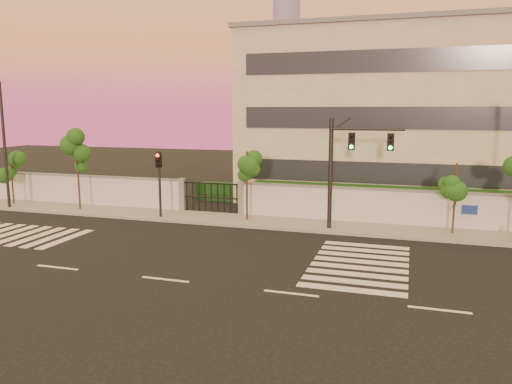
# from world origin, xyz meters

# --- Properties ---
(ground) EXTENTS (120.00, 120.00, 0.00)m
(ground) POSITION_xyz_m (0.00, 0.00, 0.00)
(ground) COLOR black
(ground) RESTS_ON ground
(sidewalk) EXTENTS (60.00, 3.00, 0.15)m
(sidewalk) POSITION_xyz_m (0.00, 10.50, 0.07)
(sidewalk) COLOR gray
(sidewalk) RESTS_ON ground
(perimeter_wall) EXTENTS (60.00, 0.36, 2.20)m
(perimeter_wall) POSITION_xyz_m (0.10, 12.00, 1.07)
(perimeter_wall) COLOR silver
(perimeter_wall) RESTS_ON ground
(hedge_row) EXTENTS (41.00, 4.25, 1.80)m
(hedge_row) POSITION_xyz_m (1.17, 14.74, 0.82)
(hedge_row) COLOR #103713
(hedge_row) RESTS_ON ground
(institutional_building) EXTENTS (24.40, 12.40, 12.25)m
(institutional_building) POSITION_xyz_m (9.00, 21.99, 6.16)
(institutional_building) COLOR #B3AF97
(institutional_building) RESTS_ON ground
(distant_skyscraper) EXTENTS (16.00, 16.00, 118.00)m
(distant_skyscraper) POSITION_xyz_m (-65.00, 280.00, 61.98)
(distant_skyscraper) COLOR slate
(distant_skyscraper) RESTS_ON ground
(road_markings) EXTENTS (57.00, 7.62, 0.02)m
(road_markings) POSITION_xyz_m (-1.58, 3.76, 0.01)
(road_markings) COLOR silver
(road_markings) RESTS_ON ground
(street_tree_b) EXTENTS (1.41, 1.13, 3.53)m
(street_tree_b) POSITION_xyz_m (-17.01, 10.55, 2.60)
(street_tree_b) COLOR #382314
(street_tree_b) RESTS_ON ground
(street_tree_c) EXTENTS (1.62, 1.29, 5.25)m
(street_tree_c) POSITION_xyz_m (-11.48, 10.31, 3.86)
(street_tree_c) COLOR #382314
(street_tree_c) RESTS_ON ground
(street_tree_d) EXTENTS (1.48, 1.18, 4.15)m
(street_tree_d) POSITION_xyz_m (-0.12, 10.51, 3.06)
(street_tree_d) COLOR #382314
(street_tree_d) RESTS_ON ground
(street_tree_e) EXTENTS (1.36, 1.08, 3.81)m
(street_tree_e) POSITION_xyz_m (11.14, 10.61, 2.81)
(street_tree_e) COLOR #382314
(street_tree_e) RESTS_ON ground
(traffic_signal_main) EXTENTS (3.86, 0.48, 6.10)m
(traffic_signal_main) POSITION_xyz_m (5.55, 9.85, 3.86)
(traffic_signal_main) COLOR black
(traffic_signal_main) RESTS_ON ground
(traffic_signal_secondary) EXTENTS (0.32, 0.33, 4.13)m
(traffic_signal_secondary) POSITION_xyz_m (-5.38, 9.71, 2.62)
(traffic_signal_secondary) COLOR black
(traffic_signal_secondary) RESTS_ON ground
(streetlight_west) EXTENTS (0.52, 2.09, 8.69)m
(streetlight_west) POSITION_xyz_m (-16.34, 9.23, 4.69)
(streetlight_west) COLOR black
(streetlight_west) RESTS_ON ground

